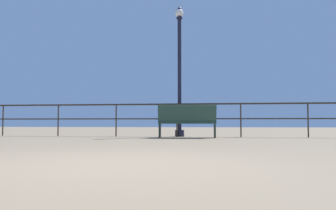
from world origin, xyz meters
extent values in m
plane|color=#857157|center=(0.00, 0.00, 0.00)|extent=(60.00, 60.00, 0.00)
cube|color=#322518|center=(0.00, 7.28, 1.08)|extent=(24.89, 0.05, 0.05)
cube|color=#322518|center=(0.00, 7.28, 0.59)|extent=(24.89, 0.04, 0.04)
cylinder|color=#322518|center=(-6.22, 7.28, 0.54)|extent=(0.04, 0.04, 1.08)
cylinder|color=#322518|center=(-4.15, 7.28, 0.54)|extent=(0.04, 0.04, 1.08)
cylinder|color=#322518|center=(-2.07, 7.28, 0.54)|extent=(0.04, 0.04, 1.08)
cylinder|color=#322518|center=(0.00, 7.28, 0.54)|extent=(0.04, 0.04, 1.08)
cylinder|color=#322518|center=(2.07, 7.28, 0.54)|extent=(0.04, 0.04, 1.08)
cylinder|color=#322518|center=(4.15, 7.28, 0.54)|extent=(0.04, 0.04, 1.08)
cube|color=#284437|center=(0.39, 6.59, 0.46)|extent=(1.79, 0.53, 0.05)
cube|color=#284437|center=(0.40, 6.40, 0.73)|extent=(1.78, 0.25, 0.55)
cube|color=black|center=(1.23, 6.64, 0.23)|extent=(0.06, 0.39, 0.46)
cube|color=black|center=(1.22, 6.81, 0.60)|extent=(0.05, 0.30, 0.04)
cube|color=black|center=(-0.46, 6.54, 0.23)|extent=(0.06, 0.39, 0.46)
cube|color=black|center=(-0.47, 6.71, 0.60)|extent=(0.05, 0.30, 0.04)
cylinder|color=black|center=(0.07, 7.44, 0.11)|extent=(0.31, 0.31, 0.22)
cylinder|color=black|center=(0.07, 7.44, 2.11)|extent=(0.13, 0.13, 3.78)
cylinder|color=black|center=(0.07, 7.44, 4.03)|extent=(0.20, 0.20, 0.06)
sphere|color=silver|center=(0.07, 7.44, 4.20)|extent=(0.28, 0.28, 0.28)
cone|color=black|center=(0.07, 7.44, 4.40)|extent=(0.15, 0.15, 0.10)
camera|label=1|loc=(1.13, -3.57, 0.47)|focal=35.24mm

